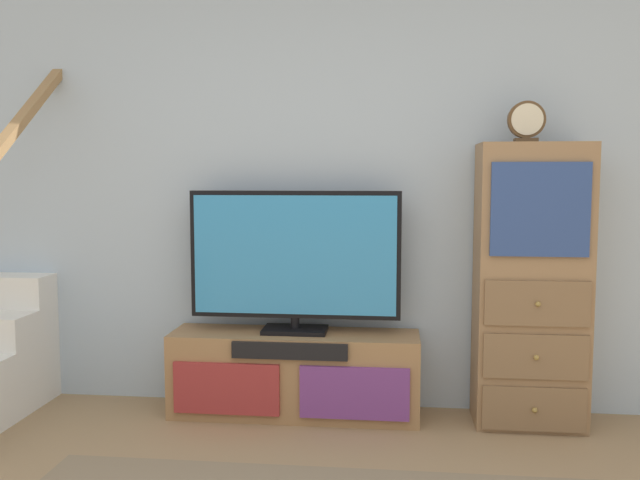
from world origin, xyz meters
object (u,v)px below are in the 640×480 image
at_px(television, 295,258).
at_px(side_cabinet, 531,286).
at_px(media_console, 295,374).
at_px(desk_clock, 526,122).

bearing_deg(television, side_cabinet, -0.61).
xyz_separation_m(media_console, television, (0.00, 0.02, 0.66)).
relative_size(side_cabinet, desk_clock, 7.02).
bearing_deg(side_cabinet, media_console, -179.55).
bearing_deg(media_console, side_cabinet, 0.45).
bearing_deg(side_cabinet, desk_clock, -163.69).
bearing_deg(desk_clock, side_cabinet, 16.31).
relative_size(television, desk_clock, 5.45).
distance_m(television, desk_clock, 1.44).
bearing_deg(desk_clock, media_console, 179.78).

